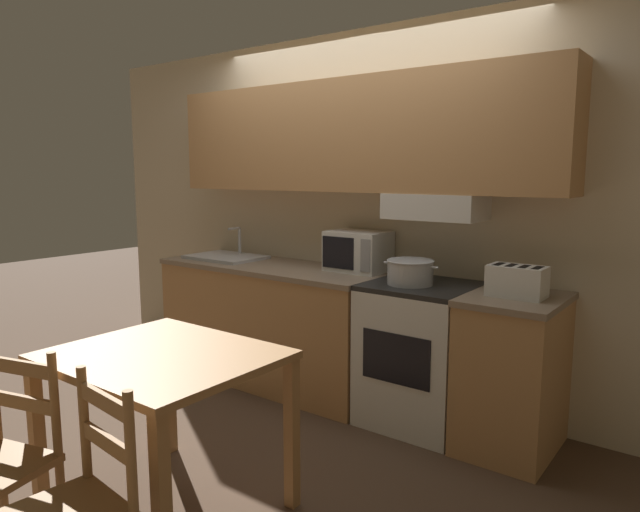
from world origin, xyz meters
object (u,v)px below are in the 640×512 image
sink_basin (226,256)px  toaster (517,281)px  dining_table (163,376)px  stove_range (420,353)px  microwave (358,251)px  cooking_pot (410,271)px  chair_right_of_table (73,511)px  chair_left_of_table (0,463)px

sink_basin → toaster: bearing=-0.3°
dining_table → stove_range: bearing=72.3°
microwave → stove_range: bearing=-14.8°
cooking_pot → sink_basin: 1.67m
sink_basin → chair_right_of_table: (1.51, -2.19, -0.49)m
cooking_pot → chair_right_of_table: 2.21m
toaster → chair_left_of_table: (-1.33, -2.18, -0.56)m
dining_table → chair_right_of_table: (0.29, -0.62, -0.24)m
cooking_pot → toaster: 0.64m
stove_range → dining_table: 1.66m
stove_range → chair_right_of_table: 2.20m
sink_basin → chair_right_of_table: sink_basin is taller
stove_range → sink_basin: bearing=-179.9°
microwave → toaster: bearing=-8.2°
chair_left_of_table → chair_right_of_table: (0.54, 0.00, 0.00)m
toaster → stove_range: bearing=178.4°
toaster → chair_right_of_table: (-0.79, -2.18, -0.56)m
dining_table → chair_right_of_table: 0.73m
microwave → chair_right_of_table: 2.45m
stove_range → sink_basin: (-1.72, -0.00, 0.46)m
microwave → toaster: (1.15, -0.17, -0.05)m
stove_range → microwave: bearing=165.2°
chair_left_of_table → chair_right_of_table: size_ratio=1.00×
toaster → chair_left_of_table: bearing=-121.5°
chair_left_of_table → chair_right_of_table: 0.54m
cooking_pot → stove_range: bearing=48.7°
microwave → chair_left_of_table: microwave is taller
cooking_pot → sink_basin: sink_basin is taller
stove_range → chair_right_of_table: bearing=-95.4°
dining_table → chair_left_of_table: (-0.25, -0.62, -0.24)m
cooking_pot → dining_table: (-0.45, -1.51, -0.32)m
stove_range → microwave: size_ratio=2.18×
stove_range → cooking_pot: size_ratio=2.41×
cooking_pot → chair_left_of_table: cooking_pot is taller
stove_range → sink_basin: size_ratio=1.52×
sink_basin → dining_table: (1.22, -1.57, -0.25)m
cooking_pot → dining_table: 1.61m
toaster → chair_right_of_table: bearing=-110.0°
microwave → dining_table: (0.07, -1.72, -0.38)m
microwave → chair_left_of_table: size_ratio=0.47×
stove_range → dining_table: size_ratio=0.91×
sink_basin → chair_right_of_table: size_ratio=0.68×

